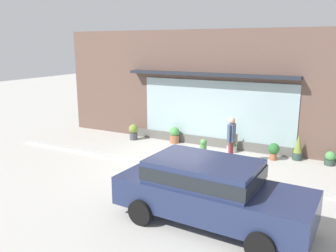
# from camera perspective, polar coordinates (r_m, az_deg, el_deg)

# --- Properties ---
(ground_plane) EXTENTS (60.00, 60.00, 0.00)m
(ground_plane) POSITION_cam_1_polar(r_m,az_deg,el_deg) (12.11, 1.32, -6.68)
(ground_plane) COLOR #B2AFA8
(curb_strip) EXTENTS (14.00, 0.24, 0.12)m
(curb_strip) POSITION_cam_1_polar(r_m,az_deg,el_deg) (11.92, 0.89, -6.71)
(curb_strip) COLOR #B2B2AD
(curb_strip) RESTS_ON ground_plane
(storefront) EXTENTS (14.00, 0.81, 4.70)m
(storefront) POSITION_cam_1_polar(r_m,az_deg,el_deg) (14.43, 7.02, 5.88)
(storefront) COLOR brown
(storefront) RESTS_ON ground_plane
(fire_hydrant) EXTENTS (0.40, 0.37, 0.94)m
(fire_hydrant) POSITION_cam_1_polar(r_m,az_deg,el_deg) (12.19, 5.77, -4.29)
(fire_hydrant) COLOR #4C8C47
(fire_hydrant) RESTS_ON ground_plane
(pedestrian_with_handbag) EXTENTS (0.23, 0.64, 1.69)m
(pedestrian_with_handbag) POSITION_cam_1_polar(r_m,az_deg,el_deg) (12.28, 10.34, -1.83)
(pedestrian_with_handbag) COLOR #8E333D
(pedestrian_with_handbag) RESTS_ON ground_plane
(parked_car_navy) EXTENTS (4.61, 2.14, 1.52)m
(parked_car_navy) POSITION_cam_1_polar(r_m,az_deg,el_deg) (8.29, 6.69, -10.03)
(parked_car_navy) COLOR navy
(parked_car_navy) RESTS_ON ground_plane
(potted_plant_window_center) EXTENTS (0.41, 0.41, 0.69)m
(potted_plant_window_center) POSITION_cam_1_polar(r_m,az_deg,el_deg) (15.46, -5.65, -0.88)
(potted_plant_window_center) COLOR #4C4C51
(potted_plant_window_center) RESTS_ON ground_plane
(potted_plant_trailing_edge) EXTENTS (0.41, 0.41, 0.63)m
(potted_plant_trailing_edge) POSITION_cam_1_polar(r_m,az_deg,el_deg) (13.28, 16.86, -3.81)
(potted_plant_trailing_edge) COLOR #9E6042
(potted_plant_trailing_edge) RESTS_ON ground_plane
(potted_plant_doorstep) EXTENTS (0.41, 0.41, 0.68)m
(potted_plant_doorstep) POSITION_cam_1_polar(r_m,az_deg,el_deg) (14.91, 1.08, -1.45)
(potted_plant_doorstep) COLOR #9E6042
(potted_plant_doorstep) RESTS_ON ground_plane
(potted_plant_near_hydrant) EXTENTS (0.36, 0.36, 0.50)m
(potted_plant_near_hydrant) POSITION_cam_1_polar(r_m,az_deg,el_deg) (13.45, 24.92, -4.82)
(potted_plant_near_hydrant) COLOR #33473D
(potted_plant_near_hydrant) RESTS_ON ground_plane
(potted_plant_by_entrance) EXTENTS (0.35, 0.35, 0.94)m
(potted_plant_by_entrance) POSITION_cam_1_polar(r_m,az_deg,el_deg) (13.54, 20.43, -3.38)
(potted_plant_by_entrance) COLOR #33473D
(potted_plant_by_entrance) RESTS_ON ground_plane
(potted_plant_window_left) EXTENTS (0.39, 0.39, 1.06)m
(potted_plant_window_left) POSITION_cam_1_polar(r_m,az_deg,el_deg) (13.81, 10.41, -2.17)
(potted_plant_window_left) COLOR #B7B2A3
(potted_plant_window_left) RESTS_ON ground_plane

